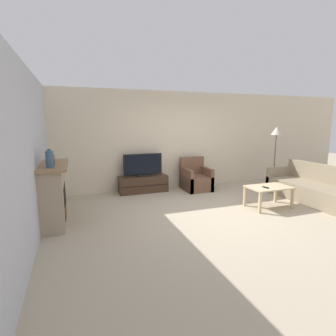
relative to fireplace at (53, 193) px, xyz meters
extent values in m
plane|color=tan|center=(3.12, -0.46, -0.57)|extent=(24.00, 24.00, 0.00)
cube|color=beige|center=(3.12, 1.85, 0.78)|extent=(12.00, 0.06, 2.70)
cube|color=silver|center=(-0.22, -0.46, 0.78)|extent=(0.06, 12.00, 2.70)
cube|color=tan|center=(0.00, 0.00, -0.03)|extent=(0.38, 1.24, 1.07)
cube|color=black|center=(0.19, 0.00, -0.16)|extent=(0.01, 0.68, 0.59)
cube|color=orange|center=(0.19, 0.00, -0.32)|extent=(0.01, 0.48, 0.12)
cube|color=#93704C|center=(0.03, 0.00, 0.53)|extent=(0.50, 1.36, 0.05)
cylinder|color=#385670|center=(0.02, -0.41, 0.69)|extent=(0.13, 0.13, 0.27)
sphere|color=#385670|center=(0.02, -0.41, 0.83)|extent=(0.07, 0.07, 0.07)
cylinder|color=#512D23|center=(0.02, -0.10, 0.63)|extent=(0.11, 0.11, 0.16)
sphere|color=#512D23|center=(0.02, -0.10, 0.72)|extent=(0.06, 0.06, 0.06)
cube|color=brown|center=(0.02, 0.14, 0.63)|extent=(0.07, 0.11, 0.15)
cylinder|color=white|center=(0.05, 0.14, 0.64)|extent=(0.00, 0.08, 0.08)
cube|color=#422D1E|center=(2.10, 1.57, -0.35)|extent=(1.30, 0.43, 0.44)
cube|color=black|center=(2.10, 1.35, -0.35)|extent=(1.27, 0.01, 0.01)
cube|color=black|center=(2.10, 1.57, -0.11)|extent=(0.36, 0.18, 0.04)
cube|color=black|center=(2.10, 1.57, 0.19)|extent=(1.04, 0.03, 0.56)
cube|color=black|center=(2.10, 1.55, 0.19)|extent=(0.96, 0.01, 0.50)
cube|color=brown|center=(3.54, 1.29, -0.37)|extent=(0.70, 0.76, 0.40)
cube|color=brown|center=(3.54, 1.60, 0.07)|extent=(0.70, 0.14, 0.49)
cube|color=brown|center=(3.24, 1.29, -0.26)|extent=(0.10, 0.76, 0.62)
cube|color=brown|center=(3.84, 1.29, -0.26)|extent=(0.10, 0.76, 0.62)
cube|color=#CCB289|center=(4.38, -0.60, -0.12)|extent=(0.94, 0.59, 0.03)
cube|color=#CCB289|center=(3.95, -0.85, -0.35)|extent=(0.05, 0.05, 0.44)
cube|color=#CCB289|center=(4.81, -0.85, -0.35)|extent=(0.05, 0.05, 0.44)
cube|color=#CCB289|center=(3.95, -0.35, -0.35)|extent=(0.05, 0.05, 0.44)
cube|color=#CCB289|center=(4.81, -0.35, -0.35)|extent=(0.05, 0.05, 0.44)
cube|color=black|center=(4.23, -0.67, -0.09)|extent=(0.07, 0.15, 0.02)
cube|color=gray|center=(5.68, -0.71, -0.36)|extent=(0.89, 2.42, 0.42)
cube|color=gray|center=(6.04, -0.71, 0.07)|extent=(0.16, 2.42, 0.43)
cube|color=gray|center=(5.68, 0.44, -0.24)|extent=(0.89, 0.11, 0.66)
cylinder|color=black|center=(5.70, 0.74, -0.56)|extent=(0.30, 0.30, 0.01)
cylinder|color=brown|center=(5.70, 0.74, 0.19)|extent=(0.03, 0.03, 1.50)
cone|color=beige|center=(5.70, 0.74, 1.05)|extent=(0.29, 0.29, 0.22)
camera|label=1|loc=(0.40, -5.09, 1.30)|focal=28.00mm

